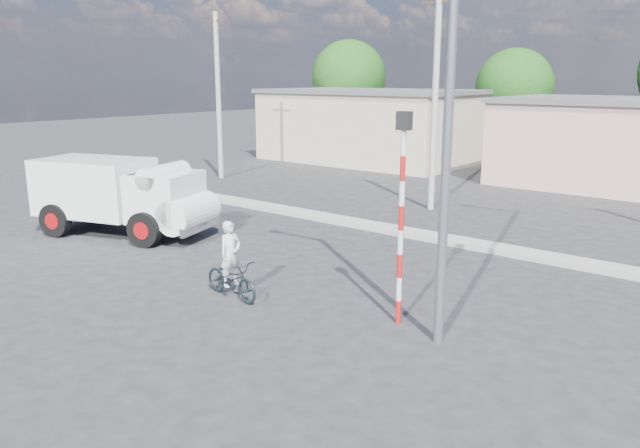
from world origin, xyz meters
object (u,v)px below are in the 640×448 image
Objects in this scene: cyclist at (231,266)px; streetlight at (442,79)px; traffic_pole at (402,201)px; bicycle at (231,279)px; truck at (123,194)px.

streetlight reaches higher than cyclist.
traffic_pole is 0.48× the size of streetlight.
streetlight is at bearing -17.73° from traffic_pole.
bicycle is 0.40× the size of traffic_pole.
truck is 10.93m from traffic_pole.
traffic_pole is at bearing -67.62° from cyclist.
cyclist is at bearing -32.92° from truck.
truck is 12.36m from streetlight.
streetlight is at bearing -23.02° from truck.
bicycle is 1.16× the size of cyclist.
truck is 3.52× the size of bicycle.
bicycle is at bearing -163.31° from traffic_pole.
truck reaches higher than bicycle.
bicycle is at bearing 0.00° from cyclist.
truck is 4.07× the size of cyclist.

